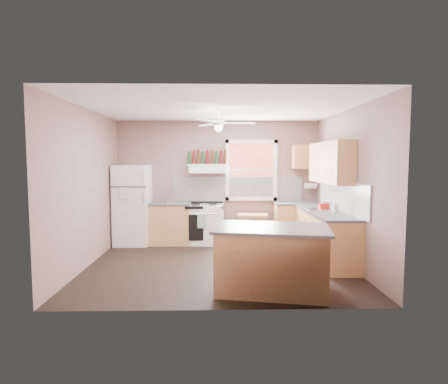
{
  "coord_description": "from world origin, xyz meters",
  "views": [
    {
      "loc": [
        -0.05,
        -6.42,
        1.82
      ],
      "look_at": [
        0.1,
        0.3,
        1.25
      ],
      "focal_mm": 30.0,
      "sensor_mm": 36.0,
      "label": 1
    }
  ],
  "objects_px": {
    "stove": "(205,224)",
    "toaster": "(173,199)",
    "island": "(272,260)",
    "cart": "(252,229)",
    "refrigerator": "(133,205)"
  },
  "relations": [
    {
      "from": "cart",
      "to": "stove",
      "type": "bearing_deg",
      "value": -176.6
    },
    {
      "from": "refrigerator",
      "to": "island",
      "type": "xyz_separation_m",
      "value": [
        2.57,
        -2.97,
        -0.43
      ]
    },
    {
      "from": "toaster",
      "to": "stove",
      "type": "distance_m",
      "value": 0.89
    },
    {
      "from": "toaster",
      "to": "cart",
      "type": "bearing_deg",
      "value": -11.34
    },
    {
      "from": "cart",
      "to": "toaster",
      "type": "bearing_deg",
      "value": -175.34
    },
    {
      "from": "stove",
      "to": "cart",
      "type": "distance_m",
      "value": 1.06
    },
    {
      "from": "stove",
      "to": "refrigerator",
      "type": "bearing_deg",
      "value": -172.38
    },
    {
      "from": "toaster",
      "to": "cart",
      "type": "distance_m",
      "value": 1.86
    },
    {
      "from": "toaster",
      "to": "cart",
      "type": "height_order",
      "value": "toaster"
    },
    {
      "from": "toaster",
      "to": "island",
      "type": "xyz_separation_m",
      "value": [
        1.71,
        -3.0,
        -0.56
      ]
    },
    {
      "from": "refrigerator",
      "to": "stove",
      "type": "height_order",
      "value": "refrigerator"
    },
    {
      "from": "stove",
      "to": "island",
      "type": "xyz_separation_m",
      "value": [
        1.02,
        -3.02,
        0.0
      ]
    },
    {
      "from": "toaster",
      "to": "stove",
      "type": "height_order",
      "value": "toaster"
    },
    {
      "from": "stove",
      "to": "toaster",
      "type": "bearing_deg",
      "value": -172.33
    },
    {
      "from": "toaster",
      "to": "stove",
      "type": "relative_size",
      "value": 0.33
    }
  ]
}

